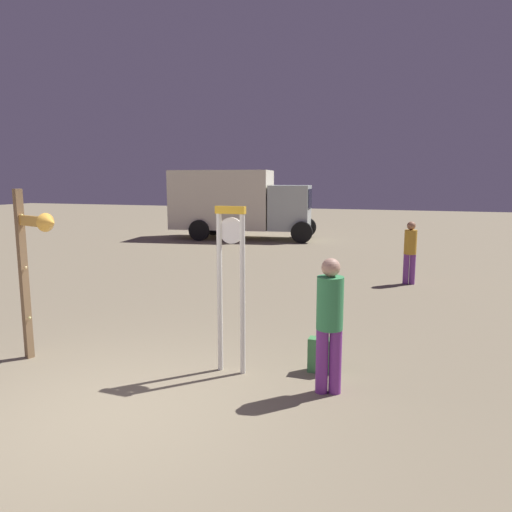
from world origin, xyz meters
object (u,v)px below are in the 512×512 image
at_px(person_near_clock, 330,319).
at_px(backpack, 321,355).
at_px(standing_clock, 231,275).
at_px(box_truck_near, 237,202).
at_px(arrow_sign, 33,253).
at_px(person_distant, 410,249).

xyz_separation_m(person_near_clock, backpack, (-0.22, 0.61, -0.71)).
bearing_deg(backpack, standing_clock, -161.50).
xyz_separation_m(backpack, box_truck_near, (-6.71, 13.89, 1.41)).
height_order(arrow_sign, backpack, arrow_sign).
height_order(person_near_clock, box_truck_near, box_truck_near).
distance_m(person_near_clock, box_truck_near, 16.09).
relative_size(arrow_sign, person_near_clock, 1.47).
bearing_deg(backpack, arrow_sign, -165.59).
bearing_deg(arrow_sign, person_distant, 56.57).
bearing_deg(standing_clock, arrow_sign, -167.37).
bearing_deg(box_truck_near, person_near_clock, -64.46).
bearing_deg(box_truck_near, arrow_sign, -79.19).
height_order(arrow_sign, box_truck_near, box_truck_near).
bearing_deg(person_distant, box_truck_near, 135.20).
xyz_separation_m(person_distant, box_truck_near, (-7.65, 7.60, 0.76)).
distance_m(standing_clock, arrow_sign, 2.80).
height_order(standing_clock, backpack, standing_clock).
bearing_deg(person_distant, standing_clock, -107.38).
distance_m(arrow_sign, person_near_clock, 4.16).
distance_m(standing_clock, box_truck_near, 15.32).
distance_m(arrow_sign, box_truck_near, 15.15).
bearing_deg(person_near_clock, backpack, 110.02).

